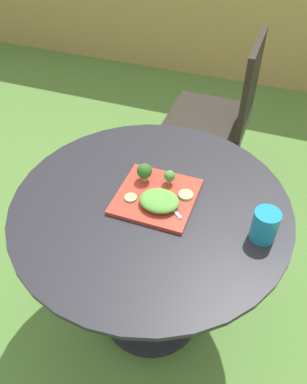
{
  "coord_description": "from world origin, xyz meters",
  "views": [
    {
      "loc": [
        0.32,
        -0.86,
        1.63
      ],
      "look_at": [
        0.0,
        0.01,
        0.75
      ],
      "focal_mm": 36.15,
      "sensor_mm": 36.0,
      "label": 1
    }
  ],
  "objects_px": {
    "salad_plate": "(156,196)",
    "fork": "(165,201)",
    "patio_chair": "(226,106)",
    "drinking_glass": "(264,227)"
  },
  "relations": [
    {
      "from": "patio_chair",
      "to": "salad_plate",
      "type": "bearing_deg",
      "value": -93.13
    },
    {
      "from": "patio_chair",
      "to": "salad_plate",
      "type": "distance_m",
      "value": 1.0
    },
    {
      "from": "drinking_glass",
      "to": "fork",
      "type": "height_order",
      "value": "drinking_glass"
    },
    {
      "from": "patio_chair",
      "to": "salad_plate",
      "type": "xyz_separation_m",
      "value": [
        -0.05,
        -0.98,
        0.19
      ]
    },
    {
      "from": "drinking_glass",
      "to": "fork",
      "type": "bearing_deg",
      "value": 174.51
    },
    {
      "from": "drinking_glass",
      "to": "fork",
      "type": "distance_m",
      "value": 0.33
    },
    {
      "from": "salad_plate",
      "to": "fork",
      "type": "height_order",
      "value": "fork"
    },
    {
      "from": "drinking_glass",
      "to": "patio_chair",
      "type": "bearing_deg",
      "value": 106.82
    },
    {
      "from": "salad_plate",
      "to": "fork",
      "type": "distance_m",
      "value": 0.04
    },
    {
      "from": "patio_chair",
      "to": "fork",
      "type": "bearing_deg",
      "value": -90.9
    }
  ]
}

